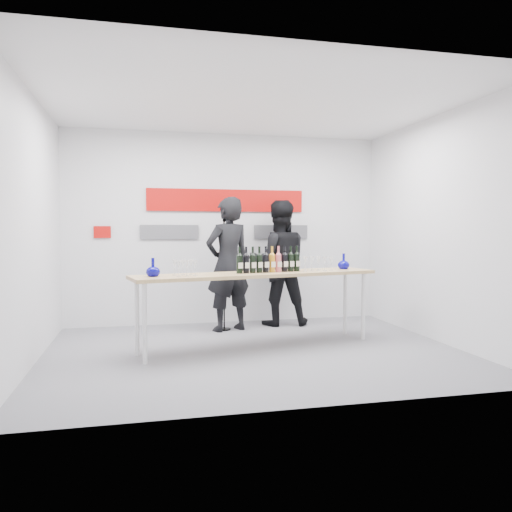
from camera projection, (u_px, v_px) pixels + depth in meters
The scene contains 12 objects.
ground at pixel (254, 351), 6.09m from camera, with size 5.00×5.00×0.00m, color slate.
back_wall at pixel (226, 229), 7.96m from camera, with size 5.00×0.04×3.00m, color silver.
signage at pixel (223, 209), 7.90m from camera, with size 3.38×0.02×0.79m.
tasting_table at pixel (258, 278), 6.26m from camera, with size 3.22×1.26×0.95m.
wine_bottles at pixel (269, 259), 6.30m from camera, with size 0.88×0.25×0.33m.
decanter_left at pixel (153, 267), 5.73m from camera, with size 0.16×0.16×0.21m, color #080782, non-canonical shape.
decanter_right at pixel (344, 261), 6.84m from camera, with size 0.16×0.16×0.21m, color #080782, non-canonical shape.
glasses_left at pixel (185, 268), 5.86m from camera, with size 0.29×0.26×0.18m.
glasses_right at pixel (314, 264), 6.59m from camera, with size 0.49×0.28×0.18m.
presenter_left at pixel (228, 264), 7.30m from camera, with size 0.72×0.47×1.96m, color black.
presenter_right at pixel (279, 263), 7.76m from camera, with size 0.94×0.73×1.94m, color black.
mic_stand at pixel (224, 296), 7.37m from camera, with size 0.19×0.19×1.65m.
Camera 1 is at (-1.35, -5.87, 1.48)m, focal length 35.00 mm.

